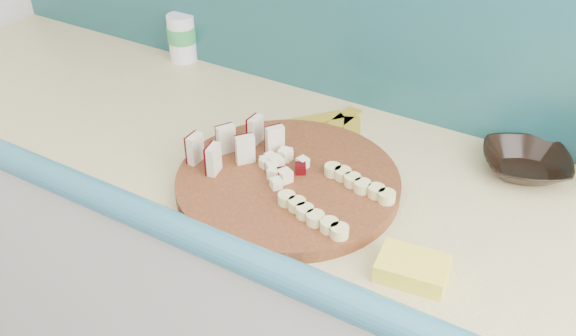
# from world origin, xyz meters

# --- Properties ---
(kitchen_counter) EXTENTS (2.20, 0.63, 0.91)m
(kitchen_counter) POSITION_xyz_m (0.10, 1.50, 0.46)
(kitchen_counter) COLOR silver
(kitchen_counter) RESTS_ON ground
(cutting_board) EXTENTS (0.51, 0.51, 0.03)m
(cutting_board) POSITION_xyz_m (0.13, 1.41, 0.92)
(cutting_board) COLOR #461E0F
(cutting_board) RESTS_ON kitchen_counter
(apple_wedges) EXTENTS (0.14, 0.17, 0.06)m
(apple_wedges) POSITION_xyz_m (0.01, 1.41, 0.97)
(apple_wedges) COLOR beige
(apple_wedges) RESTS_ON cutting_board
(apple_chunks) EXTENTS (0.07, 0.07, 0.02)m
(apple_chunks) POSITION_xyz_m (0.11, 1.41, 0.95)
(apple_chunks) COLOR #F9EFC7
(apple_chunks) RESTS_ON cutting_board
(banana_slices) EXTENTS (0.19, 0.19, 0.02)m
(banana_slices) POSITION_xyz_m (0.25, 1.38, 0.95)
(banana_slices) COLOR #E5DD8C
(banana_slices) RESTS_ON cutting_board
(brown_bowl) EXTENTS (0.22, 0.22, 0.04)m
(brown_bowl) POSITION_xyz_m (0.51, 1.69, 0.93)
(brown_bowl) COLOR black
(brown_bowl) RESTS_ON kitchen_counter
(canister) EXTENTS (0.08, 0.08, 0.12)m
(canister) POSITION_xyz_m (-0.40, 1.76, 0.97)
(canister) COLOR white
(canister) RESTS_ON kitchen_counter
(sponge) EXTENTS (0.12, 0.09, 0.03)m
(sponge) POSITION_xyz_m (0.43, 1.30, 0.93)
(sponge) COLOR #FDF442
(sponge) RESTS_ON kitchen_counter
(banana_peel) EXTENTS (0.24, 0.20, 0.01)m
(banana_peel) POSITION_xyz_m (0.10, 1.65, 0.91)
(banana_peel) COLOR gold
(banana_peel) RESTS_ON kitchen_counter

